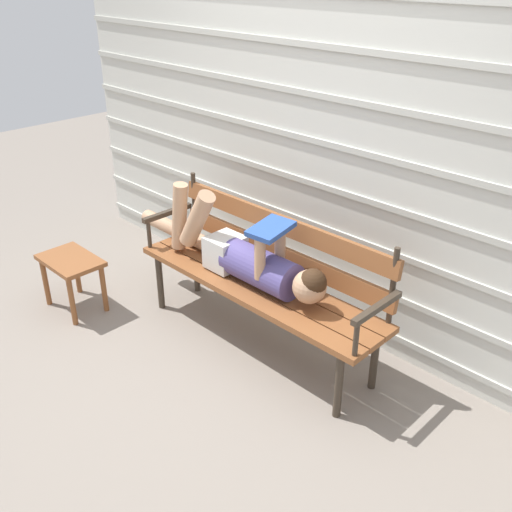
# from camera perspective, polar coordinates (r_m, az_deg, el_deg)

# --- Properties ---
(ground_plane) EXTENTS (12.00, 12.00, 0.00)m
(ground_plane) POSITION_cam_1_polar(r_m,az_deg,el_deg) (3.68, -0.95, -9.05)
(ground_plane) COLOR gray
(house_siding) EXTENTS (4.64, 0.08, 2.14)m
(house_siding) POSITION_cam_1_polar(r_m,az_deg,el_deg) (3.60, 6.13, 9.22)
(house_siding) COLOR beige
(house_siding) RESTS_ON ground
(park_bench) EXTENTS (1.74, 0.43, 0.88)m
(park_bench) POSITION_cam_1_polar(r_m,az_deg,el_deg) (3.50, 0.75, -1.53)
(park_bench) COLOR brown
(park_bench) RESTS_ON ground
(reclining_person) EXTENTS (1.69, 0.27, 0.50)m
(reclining_person) POSITION_cam_1_polar(r_m,az_deg,el_deg) (3.49, -1.35, 0.10)
(reclining_person) COLOR #514784
(footstool) EXTENTS (0.45, 0.30, 0.38)m
(footstool) POSITION_cam_1_polar(r_m,az_deg,el_deg) (4.11, -17.63, -1.16)
(footstool) COLOR brown
(footstool) RESTS_ON ground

